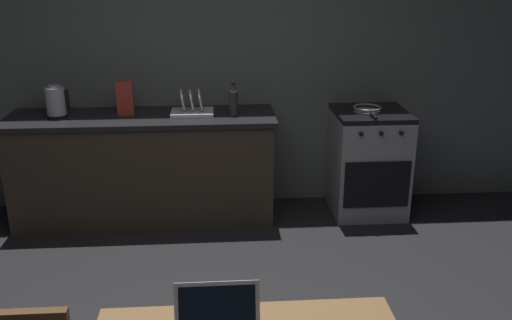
{
  "coord_description": "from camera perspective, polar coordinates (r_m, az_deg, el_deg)",
  "views": [
    {
      "loc": [
        0.03,
        -2.46,
        2.08
      ],
      "look_at": [
        0.27,
        0.79,
        0.92
      ],
      "focal_mm": 39.78,
      "sensor_mm": 36.0,
      "label": 1
    }
  ],
  "objects": [
    {
      "name": "bottle",
      "position": [
        4.56,
        -2.29,
        6.09
      ],
      "size": [
        0.07,
        0.07,
        0.27
      ],
      "color": "#2D2D33",
      "rests_on": "kitchen_counter"
    },
    {
      "name": "back_wall",
      "position": [
        4.89,
        -0.99,
        10.78
      ],
      "size": [
        6.4,
        0.1,
        2.67
      ],
      "primitive_type": "cube",
      "color": "#595D5B",
      "rests_on": "ground_plane"
    },
    {
      "name": "kitchen_counter",
      "position": [
        4.81,
        -11.14,
        -0.7
      ],
      "size": [
        2.16,
        0.64,
        0.89
      ],
      "color": "#382D23",
      "rests_on": "ground_plane"
    },
    {
      "name": "stove_oven",
      "position": [
        4.94,
        11.2,
        -0.19
      ],
      "size": [
        0.6,
        0.62,
        0.89
      ],
      "color": "gray",
      "rests_on": "ground_plane"
    },
    {
      "name": "dish_rack",
      "position": [
        4.63,
        -6.43,
        5.15
      ],
      "size": [
        0.34,
        0.26,
        0.21
      ],
      "color": "silver",
      "rests_on": "kitchen_counter"
    },
    {
      "name": "frying_pan",
      "position": [
        4.76,
        11.15,
        5.04
      ],
      "size": [
        0.23,
        0.41,
        0.05
      ],
      "color": "gray",
      "rests_on": "stove_oven"
    },
    {
      "name": "electric_kettle",
      "position": [
        4.77,
        -19.48,
        5.53
      ],
      "size": [
        0.18,
        0.16,
        0.26
      ],
      "color": "black",
      "rests_on": "kitchen_counter"
    },
    {
      "name": "cereal_box",
      "position": [
        4.68,
        -13.03,
        6.08
      ],
      "size": [
        0.13,
        0.05,
        0.28
      ],
      "color": "#B2382D",
      "rests_on": "kitchen_counter"
    }
  ]
}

